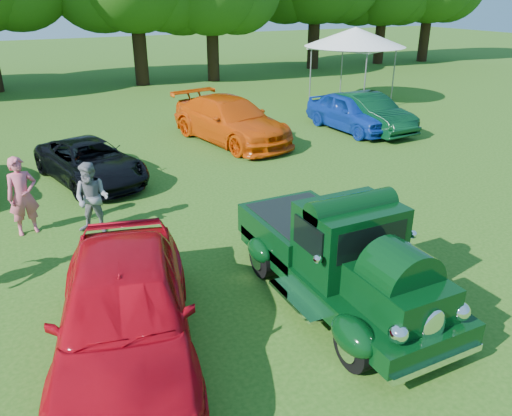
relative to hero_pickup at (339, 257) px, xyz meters
name	(u,v)px	position (x,y,z in m)	size (l,w,h in m)	color
ground	(269,296)	(-1.09, 0.59, -0.83)	(120.00, 120.00, 0.00)	#235012
hero_pickup	(339,257)	(0.00, 0.00, 0.00)	(2.28, 4.89, 1.91)	black
red_convertible	(125,309)	(-3.75, 0.11, 0.01)	(1.98, 4.92, 1.68)	#AE0714
back_car_black	(90,162)	(-2.91, 8.24, -0.23)	(2.00, 4.33, 1.20)	black
back_car_orange	(231,120)	(2.46, 10.36, -0.03)	(2.24, 5.52, 1.60)	#CF4507
back_car_blue	(351,112)	(7.46, 9.75, -0.09)	(1.74, 4.32, 1.47)	navy
back_car_green	(367,112)	(7.98, 9.42, -0.10)	(1.53, 4.39, 1.45)	black
spectator_pink	(23,196)	(-4.83, 5.39, 0.08)	(0.66, 0.44, 1.82)	#CD546B
spectator_grey	(92,198)	(-3.43, 4.74, 0.01)	(0.81, 0.63, 1.68)	slate
canopy_tent	(355,37)	(10.63, 14.07, 2.31)	(6.36, 6.36, 3.61)	silver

